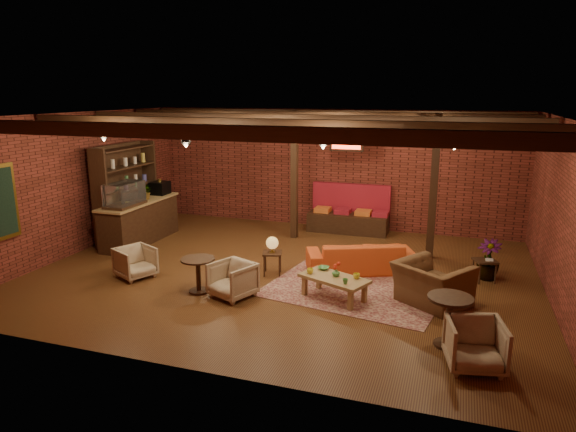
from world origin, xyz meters
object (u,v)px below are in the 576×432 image
(plant_tall, at_px, (492,220))
(armchair_right, at_px, (433,277))
(armchair_far, at_px, (475,342))
(side_table_lamp, at_px, (272,246))
(round_table_right, at_px, (449,313))
(armchair_b, at_px, (232,278))
(armchair_a, at_px, (135,261))
(side_table_book, at_px, (485,261))
(coffee_table, at_px, (334,279))
(round_table_left, at_px, (198,269))
(sofa, at_px, (360,256))

(plant_tall, bearing_deg, armchair_right, -120.71)
(armchair_right, distance_m, armchair_far, 2.14)
(side_table_lamp, xyz_separation_m, round_table_right, (3.50, -2.04, -0.09))
(armchair_b, relative_size, armchair_right, 0.62)
(side_table_lamp, height_order, armchair_a, side_table_lamp)
(plant_tall, bearing_deg, side_table_book, -113.87)
(round_table_right, bearing_deg, side_table_book, 78.63)
(round_table_right, relative_size, armchair_far, 1.02)
(coffee_table, relative_size, round_table_left, 2.07)
(round_table_left, distance_m, armchair_b, 0.71)
(armchair_a, height_order, armchair_far, armchair_far)
(coffee_table, bearing_deg, armchair_right, 10.04)
(round_table_left, bearing_deg, coffee_table, 11.08)
(coffee_table, distance_m, round_table_left, 2.51)
(armchair_b, xyz_separation_m, plant_tall, (4.44, 2.45, 0.86))
(armchair_right, xyz_separation_m, side_table_book, (0.92, 1.50, -0.10))
(armchair_right, relative_size, plant_tall, 0.48)
(armchair_right, height_order, armchair_far, armchair_right)
(round_table_left, bearing_deg, armchair_far, -14.46)
(round_table_right, distance_m, plant_tall, 3.29)
(sofa, relative_size, round_table_right, 2.84)
(coffee_table, bearing_deg, side_table_book, 34.65)
(armchair_a, relative_size, round_table_right, 0.90)
(round_table_right, height_order, plant_tall, plant_tall)
(armchair_right, relative_size, side_table_book, 2.25)
(sofa, bearing_deg, armchair_far, 100.06)
(armchair_b, bearing_deg, sofa, 70.13)
(round_table_right, distance_m, armchair_far, 0.66)
(armchair_right, bearing_deg, plant_tall, -86.23)
(coffee_table, relative_size, side_table_book, 2.63)
(side_table_book, xyz_separation_m, round_table_right, (-0.60, -2.99, 0.10))
(side_table_lamp, xyz_separation_m, armchair_far, (3.86, -2.58, -0.23))
(coffee_table, distance_m, round_table_right, 2.33)
(round_table_right, bearing_deg, armchair_far, -56.50)
(coffee_table, distance_m, armchair_a, 4.05)
(armchair_a, distance_m, armchair_right, 5.76)
(sofa, height_order, armchair_b, armchair_b)
(side_table_book, height_order, armchair_far, armchair_far)
(round_table_left, bearing_deg, armchair_right, 10.66)
(armchair_far, relative_size, plant_tall, 0.31)
(armchair_right, distance_m, round_table_right, 1.52)
(side_table_lamp, height_order, armchair_far, side_table_lamp)
(armchair_a, xyz_separation_m, armchair_right, (5.73, 0.48, 0.16))
(sofa, xyz_separation_m, armchair_far, (2.19, -3.34, 0.06))
(round_table_left, height_order, armchair_far, armchair_far)
(sofa, distance_m, armchair_b, 2.87)
(coffee_table, xyz_separation_m, plant_tall, (2.67, 1.95, 0.84))
(coffee_table, xyz_separation_m, round_table_left, (-2.47, -0.48, 0.07))
(round_table_right, bearing_deg, armchair_b, 169.65)
(round_table_right, bearing_deg, plant_tall, 77.99)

